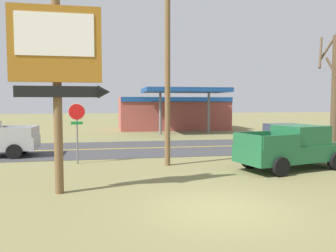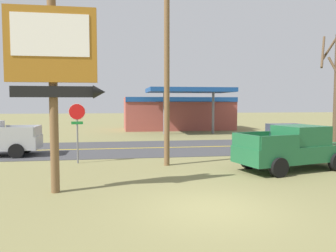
{
  "view_description": "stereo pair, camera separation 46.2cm",
  "coord_description": "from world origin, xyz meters",
  "px_view_note": "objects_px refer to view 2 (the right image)",
  "views": [
    {
      "loc": [
        -3.14,
        -8.87,
        2.98
      ],
      "look_at": [
        0.0,
        8.0,
        1.8
      ],
      "focal_mm": 35.99,
      "sensor_mm": 36.0,
      "label": 1
    },
    {
      "loc": [
        -2.68,
        -8.95,
        2.98
      ],
      "look_at": [
        0.0,
        8.0,
        1.8
      ],
      "focal_mm": 35.99,
      "sensor_mm": 36.0,
      "label": 2
    }
  ],
  "objects_px": {
    "utility_pole": "(167,57)",
    "gas_station": "(178,112)",
    "stop_sign": "(77,122)",
    "car_blue_near_lane": "(284,137)",
    "pickup_green_parked_on_lawn": "(293,148)",
    "motel_sign": "(54,63)"
  },
  "relations": [
    {
      "from": "gas_station",
      "to": "pickup_green_parked_on_lawn",
      "type": "distance_m",
      "value": 23.58
    },
    {
      "from": "utility_pole",
      "to": "pickup_green_parked_on_lawn",
      "type": "bearing_deg",
      "value": -19.31
    },
    {
      "from": "pickup_green_parked_on_lawn",
      "to": "motel_sign",
      "type": "bearing_deg",
      "value": -165.79
    },
    {
      "from": "utility_pole",
      "to": "motel_sign",
      "type": "bearing_deg",
      "value": -134.84
    },
    {
      "from": "motel_sign",
      "to": "utility_pole",
      "type": "xyz_separation_m",
      "value": [
        4.35,
        4.38,
        0.87
      ]
    },
    {
      "from": "utility_pole",
      "to": "gas_station",
      "type": "relative_size",
      "value": 0.8
    },
    {
      "from": "pickup_green_parked_on_lawn",
      "to": "stop_sign",
      "type": "bearing_deg",
      "value": 161.98
    },
    {
      "from": "utility_pole",
      "to": "pickup_green_parked_on_lawn",
      "type": "relative_size",
      "value": 1.74
    },
    {
      "from": "pickup_green_parked_on_lawn",
      "to": "car_blue_near_lane",
      "type": "relative_size",
      "value": 1.31
    },
    {
      "from": "stop_sign",
      "to": "gas_station",
      "type": "distance_m",
      "value": 22.26
    },
    {
      "from": "stop_sign",
      "to": "car_blue_near_lane",
      "type": "height_order",
      "value": "stop_sign"
    },
    {
      "from": "stop_sign",
      "to": "gas_station",
      "type": "bearing_deg",
      "value": 66.37
    },
    {
      "from": "motel_sign",
      "to": "pickup_green_parked_on_lawn",
      "type": "xyz_separation_m",
      "value": [
        9.78,
        2.48,
        -3.29
      ]
    },
    {
      "from": "pickup_green_parked_on_lawn",
      "to": "gas_station",
      "type": "bearing_deg",
      "value": 91.87
    },
    {
      "from": "pickup_green_parked_on_lawn",
      "to": "utility_pole",
      "type": "bearing_deg",
      "value": 160.69
    },
    {
      "from": "motel_sign",
      "to": "pickup_green_parked_on_lawn",
      "type": "bearing_deg",
      "value": 14.21
    },
    {
      "from": "utility_pole",
      "to": "gas_station",
      "type": "height_order",
      "value": "utility_pole"
    },
    {
      "from": "motel_sign",
      "to": "gas_station",
      "type": "distance_m",
      "value": 27.64
    },
    {
      "from": "utility_pole",
      "to": "gas_station",
      "type": "distance_m",
      "value": 22.37
    },
    {
      "from": "motel_sign",
      "to": "pickup_green_parked_on_lawn",
      "type": "height_order",
      "value": "motel_sign"
    },
    {
      "from": "motel_sign",
      "to": "stop_sign",
      "type": "xyz_separation_m",
      "value": [
        0.09,
        5.63,
        -2.23
      ]
    },
    {
      "from": "car_blue_near_lane",
      "to": "stop_sign",
      "type": "bearing_deg",
      "value": -166.64
    }
  ]
}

